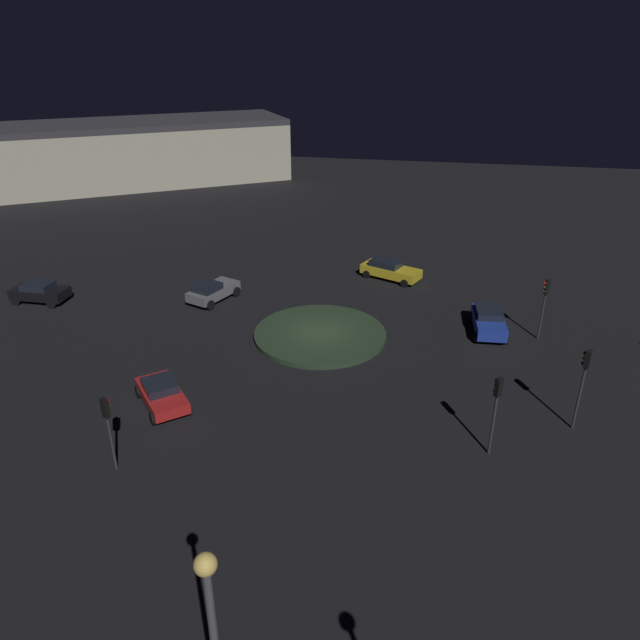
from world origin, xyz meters
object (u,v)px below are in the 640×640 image
Objects in this scene: car_grey at (212,291)px; traffic_light_northeast at (584,374)px; car_blue at (489,320)px; store_building at (124,153)px; traffic_light_north at (545,298)px; car_black at (40,292)px; car_red at (162,393)px; car_yellow at (390,270)px; traffic_light_southeast at (108,419)px; traffic_light_northeast_near at (496,401)px.

traffic_light_northeast is at bearing -95.14° from car_grey.
car_blue is 0.11× the size of store_building.
traffic_light_northeast reaches higher than traffic_light_north.
traffic_light_northeast is at bearing -14.60° from car_black.
car_blue is (-1.10, 31.05, 0.03)m from car_black.
car_red is 0.83× the size of car_yellow.
car_yellow is at bearing 111.01° from store_building.
traffic_light_northeast is at bearing 103.62° from store_building.
car_yellow is 26.67m from traffic_light_southeast.
car_black is 1.05× the size of traffic_light_southeast.
traffic_light_northeast_near is at bearing 63.31° from traffic_light_north.
car_yellow is 0.12× the size of store_building.
traffic_light_northeast reaches higher than traffic_light_northeast_near.
traffic_light_southeast is at bearing 46.14° from traffic_light_northeast.
traffic_light_northeast reaches higher than car_yellow.
car_blue is 1.05× the size of traffic_light_northeast_near.
store_building reaches higher than car_red.
traffic_light_northeast is 1.16× the size of traffic_light_southeast.
traffic_light_northeast_near is 0.10× the size of store_building.
car_red is 1.10× the size of traffic_light_southeast.
car_blue is 12.74m from traffic_light_northeast_near.
car_yellow is 21.49m from traffic_light_northeast_near.
traffic_light_southeast is (15.65, 14.13, 1.88)m from car_black.
car_yellow is at bearing -40.17° from car_grey.
traffic_light_north is (1.75, 22.08, 2.05)m from car_grey.
car_blue reaches higher than car_black.
traffic_light_southeast reaches higher than car_red.
traffic_light_northeast_near is (-4.20, 16.19, 0.21)m from traffic_light_southeast.
traffic_light_north is (-11.28, 20.05, 2.12)m from car_red.
traffic_light_southeast is at bearing -88.31° from car_yellow.
store_building is (-34.40, -45.33, 0.94)m from traffic_light_north.
car_yellow is 1.22× the size of traffic_light_northeast_near.
car_grey is at bearing 0.89° from traffic_light_northeast.
traffic_light_northeast is at bearing -46.56° from traffic_light_southeast.
traffic_light_northeast is (11.15, 22.45, 2.29)m from car_grey.
traffic_light_northeast_near is (2.73, -4.13, -0.20)m from traffic_light_northeast.
car_yellow is 1.24× the size of traffic_light_north.
traffic_light_north is 25.78m from traffic_light_southeast.
car_grey is at bearing 31.35° from traffic_light_southeast.
traffic_light_north is at bearing -73.24° from car_grey.
store_building reaches higher than car_blue.
traffic_light_northeast_near is at bearing -49.41° from car_yellow.
car_yellow is at bearing -49.32° from traffic_light_north.
traffic_light_north is 56.91m from store_building.
car_grey is at bearing 92.86° from store_building.
car_grey is at bearing 8.30° from traffic_light_northeast_near.
store_building is at bearing -16.48° from traffic_light_northeast.
car_grey is 18.30m from traffic_light_southeast.
store_building is (-26.07, -35.35, 3.01)m from car_yellow.
car_grey is 13.78m from car_yellow.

